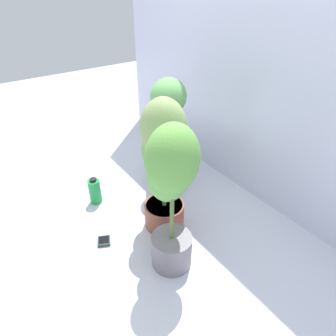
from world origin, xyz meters
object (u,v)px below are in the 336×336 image
object	(u,v)px
potted_plant_back_left	(168,128)
potted_plant_center	(164,159)
nutrient_bottle	(95,191)
hygrometer_box	(104,241)
potted_plant_front_right	(171,189)

from	to	relation	value
potted_plant_back_left	potted_plant_center	xyz separation A→B (m)	(0.42, -0.32, 0.05)
potted_plant_back_left	nutrient_bottle	size ratio (longest dim) A/B	4.07
potted_plant_back_left	hygrometer_box	world-z (taller)	potted_plant_back_left
potted_plant_back_left	potted_plant_front_right	distance (m)	0.84
hygrometer_box	potted_plant_front_right	bearing A→B (deg)	-27.40
nutrient_bottle	potted_plant_center	bearing A→B (deg)	30.11
potted_plant_center	potted_plant_front_right	world-z (taller)	potted_plant_front_right
potted_plant_back_left	hygrometer_box	xyz separation A→B (m)	(0.33, -0.75, -0.47)
potted_plant_back_left	nutrient_bottle	distance (m)	0.73
potted_plant_center	hygrometer_box	size ratio (longest dim) A/B	8.70
potted_plant_center	nutrient_bottle	bearing A→B (deg)	-149.89
potted_plant_center	nutrient_bottle	distance (m)	0.73
potted_plant_center	potted_plant_front_right	distance (m)	0.31
potted_plant_center	potted_plant_front_right	bearing A→B (deg)	-28.42
potted_plant_front_right	hygrometer_box	size ratio (longest dim) A/B	8.71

